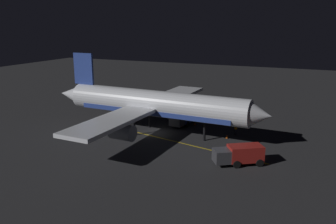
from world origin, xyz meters
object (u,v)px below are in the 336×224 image
(traffic_cone_under_wing, at_px, (195,124))
(catering_truck, at_px, (185,117))
(baggage_truck, at_px, (240,155))
(airliner, at_px, (152,104))
(traffic_cone_near_right, at_px, (216,123))
(ground_crew_worker, at_px, (236,129))
(traffic_cone_near_left, at_px, (227,137))

(traffic_cone_under_wing, bearing_deg, catering_truck, -81.24)
(baggage_truck, distance_m, traffic_cone_under_wing, 16.91)
(airliner, height_order, traffic_cone_near_right, airliner)
(airliner, height_order, catering_truck, airliner)
(baggage_truck, height_order, ground_crew_worker, baggage_truck)
(airliner, distance_m, catering_truck, 7.50)
(baggage_truck, relative_size, catering_truck, 0.91)
(catering_truck, height_order, traffic_cone_under_wing, catering_truck)
(traffic_cone_under_wing, bearing_deg, ground_crew_worker, 72.36)
(baggage_truck, bearing_deg, catering_truck, -137.21)
(ground_crew_worker, bearing_deg, baggage_truck, 16.05)
(traffic_cone_near_right, bearing_deg, airliner, -42.15)
(catering_truck, distance_m, traffic_cone_near_right, 5.17)
(traffic_cone_near_right, bearing_deg, traffic_cone_under_wing, -59.22)
(airliner, xyz_separation_m, catering_truck, (-6.20, 2.80, -3.16))
(baggage_truck, bearing_deg, traffic_cone_under_wing, -141.96)
(ground_crew_worker, relative_size, traffic_cone_near_left, 3.16)
(baggage_truck, xyz_separation_m, traffic_cone_under_wing, (-13.30, -10.41, -0.94))
(airliner, distance_m, traffic_cone_near_left, 11.90)
(catering_truck, bearing_deg, traffic_cone_near_left, 62.72)
(airliner, distance_m, traffic_cone_near_right, 11.85)
(catering_truck, distance_m, ground_crew_worker, 9.15)
(airliner, xyz_separation_m, traffic_cone_near_right, (-8.23, 7.45, -4.13))
(baggage_truck, relative_size, traffic_cone_under_wing, 10.77)
(catering_truck, xyz_separation_m, ground_crew_worker, (2.05, 8.91, -0.33))
(catering_truck, xyz_separation_m, traffic_cone_near_left, (4.22, 8.18, -0.97))
(ground_crew_worker, bearing_deg, traffic_cone_near_right, -133.78)
(baggage_truck, xyz_separation_m, traffic_cone_near_left, (-8.82, -3.89, -0.94))
(airliner, relative_size, catering_truck, 5.35)
(traffic_cone_near_left, bearing_deg, traffic_cone_near_right, -150.55)
(airliner, height_order, ground_crew_worker, airliner)
(baggage_truck, xyz_separation_m, ground_crew_worker, (-10.99, -3.16, -0.30))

